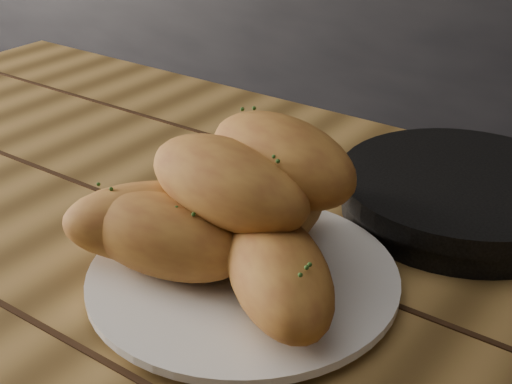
# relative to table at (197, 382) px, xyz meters

# --- Properties ---
(counter) EXTENTS (2.80, 0.60, 0.90)m
(counter) POSITION_rel_table_xyz_m (-0.64, 1.20, -0.21)
(counter) COLOR black
(counter) RESTS_ON ground
(table) EXTENTS (1.55, 0.95, 0.75)m
(table) POSITION_rel_table_xyz_m (0.00, 0.00, 0.00)
(table) COLOR olive
(table) RESTS_ON ground
(plate) EXTENTS (0.28, 0.28, 0.02)m
(plate) POSITION_rel_table_xyz_m (0.02, 0.04, 0.10)
(plate) COLOR white
(plate) RESTS_ON table
(bread_rolls) EXTENTS (0.31, 0.26, 0.14)m
(bread_rolls) POSITION_rel_table_xyz_m (0.01, 0.04, 0.17)
(bread_rolls) COLOR #B88133
(bread_rolls) RESTS_ON plate
(skillet) EXTENTS (0.40, 0.26, 0.05)m
(skillet) POSITION_rel_table_xyz_m (0.13, 0.29, 0.12)
(skillet) COLOR black
(skillet) RESTS_ON table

